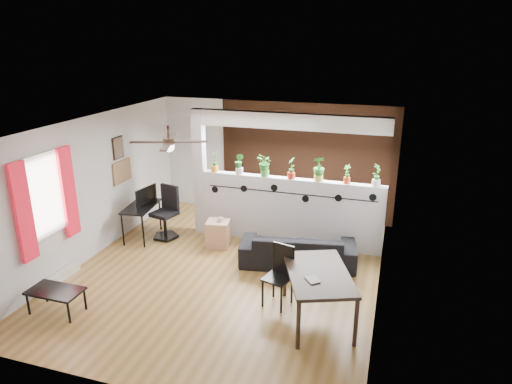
{
  "coord_description": "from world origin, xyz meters",
  "views": [
    {
      "loc": [
        2.66,
        -6.68,
        3.92
      ],
      "look_at": [
        0.37,
        0.6,
        1.32
      ],
      "focal_mm": 32.0,
      "sensor_mm": 36.0,
      "label": 1
    }
  ],
  "objects_px": {
    "potted_plant_1": "(239,163)",
    "dining_table": "(318,277)",
    "potted_plant_0": "(215,161)",
    "cup": "(220,219)",
    "ceiling_fan": "(169,143)",
    "computer_desk": "(141,209)",
    "potted_plant_5": "(347,173)",
    "sofa": "(298,249)",
    "potted_plant_4": "(319,168)",
    "office_chair": "(167,216)",
    "potted_plant_3": "(291,167)",
    "folding_chair": "(281,270)",
    "potted_plant_6": "(377,174)",
    "coffee_table": "(55,292)",
    "cube_shelf": "(218,234)",
    "potted_plant_2": "(265,164)"
  },
  "relations": [
    {
      "from": "potted_plant_2",
      "to": "dining_table",
      "type": "height_order",
      "value": "potted_plant_2"
    },
    {
      "from": "potted_plant_1",
      "to": "sofa",
      "type": "relative_size",
      "value": 0.21
    },
    {
      "from": "potted_plant_0",
      "to": "potted_plant_3",
      "type": "height_order",
      "value": "potted_plant_3"
    },
    {
      "from": "office_chair",
      "to": "cup",
      "type": "bearing_deg",
      "value": -4.62
    },
    {
      "from": "potted_plant_3",
      "to": "potted_plant_5",
      "type": "bearing_deg",
      "value": 0.0
    },
    {
      "from": "potted_plant_6",
      "to": "folding_chair",
      "type": "bearing_deg",
      "value": -119.27
    },
    {
      "from": "potted_plant_1",
      "to": "dining_table",
      "type": "xyz_separation_m",
      "value": [
        2.04,
        -2.43,
        -0.89
      ]
    },
    {
      "from": "potted_plant_1",
      "to": "potted_plant_3",
      "type": "height_order",
      "value": "potted_plant_1"
    },
    {
      "from": "computer_desk",
      "to": "folding_chair",
      "type": "distance_m",
      "value": 3.64
    },
    {
      "from": "ceiling_fan",
      "to": "cup",
      "type": "bearing_deg",
      "value": 74.04
    },
    {
      "from": "potted_plant_5",
      "to": "computer_desk",
      "type": "distance_m",
      "value": 4.15
    },
    {
      "from": "potted_plant_1",
      "to": "computer_desk",
      "type": "relative_size",
      "value": 0.41
    },
    {
      "from": "potted_plant_4",
      "to": "potted_plant_6",
      "type": "relative_size",
      "value": 1.11
    },
    {
      "from": "potted_plant_4",
      "to": "office_chair",
      "type": "bearing_deg",
      "value": -170.75
    },
    {
      "from": "potted_plant_5",
      "to": "coffee_table",
      "type": "relative_size",
      "value": 0.45
    },
    {
      "from": "folding_chair",
      "to": "office_chair",
      "type": "bearing_deg",
      "value": 149.31
    },
    {
      "from": "potted_plant_1",
      "to": "potted_plant_6",
      "type": "distance_m",
      "value": 2.63
    },
    {
      "from": "cube_shelf",
      "to": "dining_table",
      "type": "relative_size",
      "value": 0.33
    },
    {
      "from": "potted_plant_1",
      "to": "cube_shelf",
      "type": "xyz_separation_m",
      "value": [
        -0.25,
        -0.59,
        -1.31
      ]
    },
    {
      "from": "cube_shelf",
      "to": "potted_plant_5",
      "type": "bearing_deg",
      "value": 4.41
    },
    {
      "from": "ceiling_fan",
      "to": "computer_desk",
      "type": "height_order",
      "value": "ceiling_fan"
    },
    {
      "from": "potted_plant_4",
      "to": "computer_desk",
      "type": "bearing_deg",
      "value": -169.27
    },
    {
      "from": "cube_shelf",
      "to": "folding_chair",
      "type": "bearing_deg",
      "value": -53.07
    },
    {
      "from": "potted_plant_0",
      "to": "potted_plant_6",
      "type": "distance_m",
      "value": 3.16
    },
    {
      "from": "potted_plant_0",
      "to": "coffee_table",
      "type": "height_order",
      "value": "potted_plant_0"
    },
    {
      "from": "computer_desk",
      "to": "cup",
      "type": "bearing_deg",
      "value": 2.42
    },
    {
      "from": "sofa",
      "to": "potted_plant_4",
      "type": "bearing_deg",
      "value": -112.47
    },
    {
      "from": "potted_plant_2",
      "to": "folding_chair",
      "type": "distance_m",
      "value": 2.56
    },
    {
      "from": "sofa",
      "to": "cup",
      "type": "relative_size",
      "value": 17.29
    },
    {
      "from": "sofa",
      "to": "office_chair",
      "type": "relative_size",
      "value": 1.84
    },
    {
      "from": "potted_plant_4",
      "to": "potted_plant_5",
      "type": "relative_size",
      "value": 1.3
    },
    {
      "from": "sofa",
      "to": "folding_chair",
      "type": "xyz_separation_m",
      "value": [
        0.02,
        -1.33,
        0.28
      ]
    },
    {
      "from": "office_chair",
      "to": "folding_chair",
      "type": "xyz_separation_m",
      "value": [
        2.83,
        -1.68,
        0.1
      ]
    },
    {
      "from": "cup",
      "to": "dining_table",
      "type": "bearing_deg",
      "value": -39.51
    },
    {
      "from": "potted_plant_2",
      "to": "folding_chair",
      "type": "relative_size",
      "value": 0.47
    },
    {
      "from": "potted_plant_2",
      "to": "coffee_table",
      "type": "height_order",
      "value": "potted_plant_2"
    },
    {
      "from": "potted_plant_0",
      "to": "cup",
      "type": "relative_size",
      "value": 3.64
    },
    {
      "from": "potted_plant_5",
      "to": "sofa",
      "type": "xyz_separation_m",
      "value": [
        -0.71,
        -0.84,
        -1.26
      ]
    },
    {
      "from": "potted_plant_5",
      "to": "computer_desk",
      "type": "bearing_deg",
      "value": -170.66
    },
    {
      "from": "potted_plant_0",
      "to": "potted_plant_3",
      "type": "relative_size",
      "value": 0.99
    },
    {
      "from": "coffee_table",
      "to": "sofa",
      "type": "bearing_deg",
      "value": 39.88
    },
    {
      "from": "office_chair",
      "to": "ceiling_fan",
      "type": "bearing_deg",
      "value": -56.53
    },
    {
      "from": "potted_plant_2",
      "to": "cube_shelf",
      "type": "distance_m",
      "value": 1.64
    },
    {
      "from": "potted_plant_0",
      "to": "potted_plant_2",
      "type": "bearing_deg",
      "value": 0.0
    },
    {
      "from": "potted_plant_0",
      "to": "cube_shelf",
      "type": "relative_size",
      "value": 0.78
    },
    {
      "from": "potted_plant_6",
      "to": "coffee_table",
      "type": "bearing_deg",
      "value": -141.67
    },
    {
      "from": "potted_plant_1",
      "to": "computer_desk",
      "type": "height_order",
      "value": "potted_plant_1"
    },
    {
      "from": "cup",
      "to": "potted_plant_0",
      "type": "bearing_deg",
      "value": 119.18
    },
    {
      "from": "potted_plant_3",
      "to": "office_chair",
      "type": "relative_size",
      "value": 0.39
    },
    {
      "from": "sofa",
      "to": "folding_chair",
      "type": "relative_size",
      "value": 2.05
    }
  ]
}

